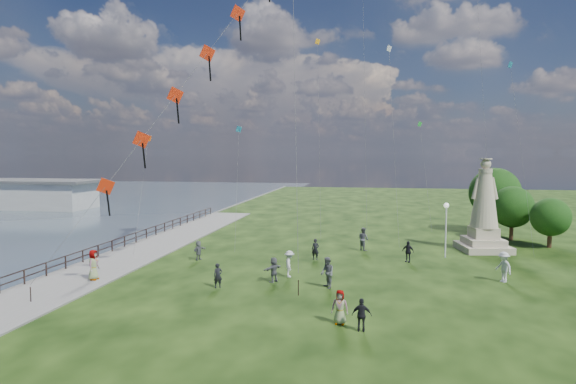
% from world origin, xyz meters
% --- Properties ---
extents(waterfront, '(200.00, 200.00, 1.51)m').
position_xyz_m(waterfront, '(-15.24, 8.99, -0.06)').
color(waterfront, '#384654').
rests_on(waterfront, ground).
extents(pier_pavilion, '(30.00, 8.00, 4.40)m').
position_xyz_m(pier_pavilion, '(-52.00, 42.00, 1.84)').
color(pier_pavilion, '#A0A09B').
rests_on(pier_pavilion, ground).
extents(statue, '(4.38, 4.38, 7.66)m').
position_xyz_m(statue, '(13.65, 18.15, 2.90)').
color(statue, tan).
rests_on(statue, ground).
extents(lamppost, '(0.40, 0.40, 4.27)m').
position_xyz_m(lamppost, '(10.17, 14.86, 3.08)').
color(lamppost, silver).
rests_on(lamppost, ground).
extents(tree_row, '(6.99, 11.52, 6.61)m').
position_xyz_m(tree_row, '(17.30, 25.62, 3.60)').
color(tree_row, '#382314').
rests_on(tree_row, ground).
extents(person_0, '(0.64, 0.59, 1.48)m').
position_xyz_m(person_0, '(-4.52, 3.71, 0.74)').
color(person_0, black).
rests_on(person_0, ground).
extents(person_1, '(0.92, 1.07, 1.87)m').
position_xyz_m(person_1, '(1.97, 4.79, 0.94)').
color(person_1, '#595960').
rests_on(person_1, ground).
extents(person_2, '(0.80, 1.22, 1.74)m').
position_xyz_m(person_2, '(-0.72, 6.95, 0.87)').
color(person_2, silver).
rests_on(person_2, ground).
extents(person_3, '(0.91, 0.48, 1.53)m').
position_xyz_m(person_3, '(4.20, -1.96, 0.77)').
color(person_3, black).
rests_on(person_3, ground).
extents(person_4, '(0.83, 0.54, 1.64)m').
position_xyz_m(person_4, '(3.15, -1.18, 0.82)').
color(person_4, '#595960').
rests_on(person_4, ground).
extents(person_5, '(0.94, 1.47, 1.47)m').
position_xyz_m(person_5, '(-8.39, 10.71, 0.74)').
color(person_5, '#595960').
rests_on(person_5, ground).
extents(person_6, '(0.64, 0.48, 1.60)m').
position_xyz_m(person_6, '(0.34, 12.30, 0.80)').
color(person_6, black).
rests_on(person_6, ground).
extents(person_7, '(1.06, 1.08, 1.92)m').
position_xyz_m(person_7, '(3.84, 16.52, 0.96)').
color(person_7, '#595960').
rests_on(person_7, ground).
extents(person_8, '(1.16, 1.40, 1.93)m').
position_xyz_m(person_8, '(12.75, 8.10, 0.96)').
color(person_8, silver).
rests_on(person_8, ground).
extents(person_9, '(1.03, 0.80, 1.58)m').
position_xyz_m(person_9, '(7.21, 12.77, 0.79)').
color(person_9, black).
rests_on(person_9, ground).
extents(person_10, '(0.61, 0.96, 1.92)m').
position_xyz_m(person_10, '(-12.72, 3.70, 0.96)').
color(person_10, '#595960').
rests_on(person_10, ground).
extents(person_11, '(1.32, 1.57, 1.58)m').
position_xyz_m(person_11, '(-1.47, 5.56, 0.79)').
color(person_11, '#595960').
rests_on(person_11, ground).
extents(red_kite_train, '(11.56, 9.35, 20.12)m').
position_xyz_m(red_kite_train, '(-6.55, 4.61, 12.49)').
color(red_kite_train, black).
rests_on(red_kite_train, ground).
extents(small_kites, '(32.27, 20.91, 31.58)m').
position_xyz_m(small_kites, '(3.89, 22.51, 14.32)').
color(small_kites, '#166385').
rests_on(small_kites, ground).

